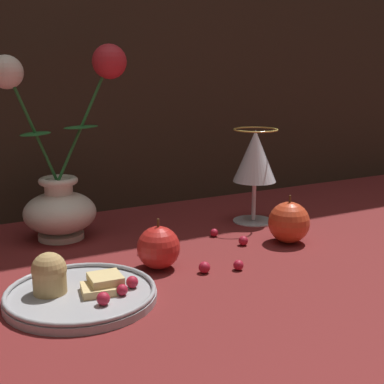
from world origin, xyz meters
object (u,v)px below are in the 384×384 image
Objects in this scene: vase at (61,179)px; apple_near_glass at (289,222)px; plate_with_pastries at (77,290)px; apple_beside_vase at (159,248)px; wine_glass at (255,159)px.

vase reaches higher than apple_near_glass.
vase is 0.28m from plate_with_pastries.
plate_with_pastries is (-0.06, -0.26, -0.09)m from vase.
plate_with_pastries is 2.55× the size of apple_beside_vase.
wine_glass is at bearing 25.25° from plate_with_pastries.
vase is at bearing 168.28° from wine_glass.
wine_glass is 2.18× the size of apple_near_glass.
apple_beside_vase is 0.92× the size of apple_near_glass.
plate_with_pastries is at bearing -154.75° from wine_glass.
vase is 0.36m from wine_glass.
vase is 0.39m from apple_near_glass.
apple_beside_vase is (0.14, 0.05, 0.02)m from plate_with_pastries.
vase is at bearing 147.78° from apple_near_glass.
vase is 4.34× the size of apple_beside_vase.
vase is 1.84× the size of wine_glass.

